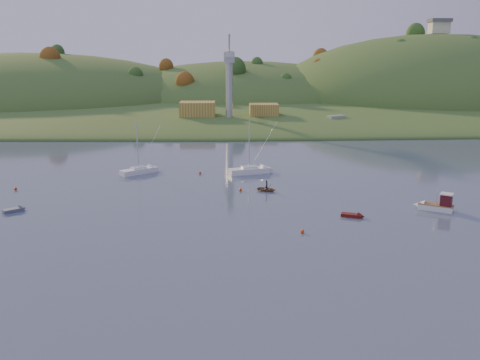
{
  "coord_description": "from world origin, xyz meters",
  "views": [
    {
      "loc": [
        0.4,
        -45.83,
        22.9
      ],
      "look_at": [
        2.68,
        31.51,
        4.09
      ],
      "focal_mm": 40.0,
      "sensor_mm": 36.0,
      "label": 1
    }
  ],
  "objects_px": {
    "sailboat_near": "(139,170)",
    "sailboat_far": "(249,170)",
    "canoe": "(267,189)",
    "red_tender": "(356,216)",
    "grey_dinghy": "(17,209)",
    "fishing_boat": "(433,205)"
  },
  "relations": [
    {
      "from": "fishing_boat",
      "to": "sailboat_near",
      "type": "distance_m",
      "value": 53.46
    },
    {
      "from": "sailboat_near",
      "to": "grey_dinghy",
      "type": "distance_m",
      "value": 27.79
    },
    {
      "from": "sailboat_far",
      "to": "sailboat_near",
      "type": "bearing_deg",
      "value": 160.9
    },
    {
      "from": "sailboat_far",
      "to": "canoe",
      "type": "bearing_deg",
      "value": -97.49
    },
    {
      "from": "red_tender",
      "to": "grey_dinghy",
      "type": "height_order",
      "value": "grey_dinghy"
    },
    {
      "from": "red_tender",
      "to": "grey_dinghy",
      "type": "distance_m",
      "value": 49.05
    },
    {
      "from": "fishing_boat",
      "to": "sailboat_near",
      "type": "bearing_deg",
      "value": 2.42
    },
    {
      "from": "grey_dinghy",
      "to": "sailboat_near",
      "type": "bearing_deg",
      "value": 21.75
    },
    {
      "from": "sailboat_near",
      "to": "canoe",
      "type": "xyz_separation_m",
      "value": [
        23.42,
        -13.64,
        -0.34
      ]
    },
    {
      "from": "canoe",
      "to": "grey_dinghy",
      "type": "relative_size",
      "value": 0.95
    },
    {
      "from": "sailboat_near",
      "to": "sailboat_far",
      "type": "xyz_separation_m",
      "value": [
        21.09,
        -0.56,
        0.05
      ]
    },
    {
      "from": "canoe",
      "to": "red_tender",
      "type": "bearing_deg",
      "value": -118.72
    },
    {
      "from": "fishing_boat",
      "to": "red_tender",
      "type": "distance_m",
      "value": 12.67
    },
    {
      "from": "fishing_boat",
      "to": "canoe",
      "type": "bearing_deg",
      "value": 4.47
    },
    {
      "from": "sailboat_near",
      "to": "sailboat_far",
      "type": "relative_size",
      "value": 0.91
    },
    {
      "from": "sailboat_far",
      "to": "red_tender",
      "type": "relative_size",
      "value": 3.12
    },
    {
      "from": "sailboat_near",
      "to": "grey_dinghy",
      "type": "xyz_separation_m",
      "value": [
        -13.99,
        -24.0,
        -0.41
      ]
    },
    {
      "from": "sailboat_far",
      "to": "grey_dinghy",
      "type": "relative_size",
      "value": 3.24
    },
    {
      "from": "sailboat_far",
      "to": "red_tender",
      "type": "xyz_separation_m",
      "value": [
        13.76,
        -27.92,
        -0.48
      ]
    },
    {
      "from": "red_tender",
      "to": "sailboat_far",
      "type": "bearing_deg",
      "value": 137.87
    },
    {
      "from": "fishing_boat",
      "to": "grey_dinghy",
      "type": "relative_size",
      "value": 1.75
    },
    {
      "from": "sailboat_near",
      "to": "canoe",
      "type": "distance_m",
      "value": 27.1
    }
  ]
}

